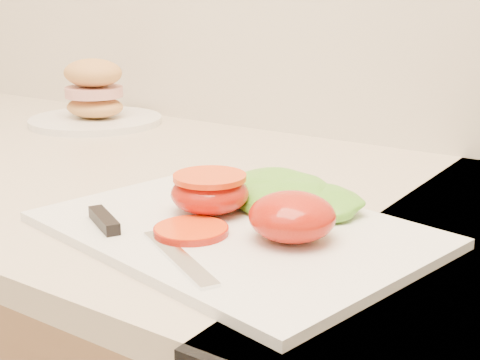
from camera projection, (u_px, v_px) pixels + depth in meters
The scene contains 8 objects.
cutting_board at pixel (234, 230), 0.68m from camera, with size 0.38×0.27×0.01m, color white.
tomato_half_dome at pixel (292, 216), 0.63m from camera, with size 0.08×0.08×0.05m, color red.
tomato_half_cut at pixel (210, 192), 0.71m from camera, with size 0.08×0.08×0.04m.
tomato_slice_0 at pixel (191, 230), 0.65m from camera, with size 0.07×0.07×0.01m, color #F44B0B.
lettuce_leaf_0 at pixel (276, 192), 0.74m from camera, with size 0.15×0.10×0.03m, color #68C433.
lettuce_leaf_1 at pixel (312, 203), 0.71m from camera, with size 0.11×0.08×0.02m, color #68C433.
knife at pixel (131, 234), 0.64m from camera, with size 0.21×0.09×0.01m.
sandwich_plate at pixel (95, 101), 1.21m from camera, with size 0.24×0.24×0.12m.
Camera 1 is at (0.44, 1.03, 1.17)m, focal length 50.00 mm.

